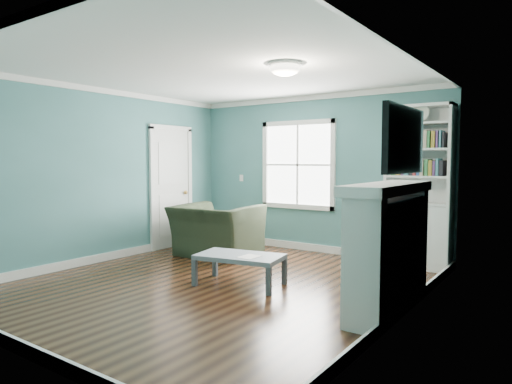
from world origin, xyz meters
The scene contains 13 objects.
floor centered at (0.00, 0.00, 0.00)m, with size 5.00×5.00×0.00m, color black.
room_walls centered at (0.00, 0.00, 1.58)m, with size 5.00×5.00×5.00m.
trim centered at (0.00, 0.00, 1.24)m, with size 4.50×5.00×2.60m.
window centered at (-0.30, 2.49, 1.45)m, with size 1.40×0.06×1.50m.
bookshelf centered at (1.77, 2.30, 0.92)m, with size 0.90×0.35×2.31m.
fireplace centered at (2.08, 0.20, 0.64)m, with size 0.44×1.58×1.30m.
tv centered at (2.20, 0.20, 1.72)m, with size 0.06×1.10×0.65m, color black.
door centered at (-2.22, 1.40, 1.07)m, with size 0.12×0.98×2.17m.
ceiling_fixture centered at (0.90, 0.10, 2.55)m, with size 0.38×0.38×0.15m.
light_switch centered at (-1.50, 2.48, 1.20)m, with size 0.08×0.01×0.12m, color white.
recliner centered at (-1.09, 1.28, 0.55)m, with size 1.25×0.81×1.09m, color black.
coffee_table centered at (0.25, 0.12, 0.33)m, with size 1.12×0.75×0.38m.
paper_sheet centered at (0.42, 0.08, 0.38)m, with size 0.20×0.26×0.00m, color white.
Camera 1 is at (3.58, -4.27, 1.53)m, focal length 32.00 mm.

